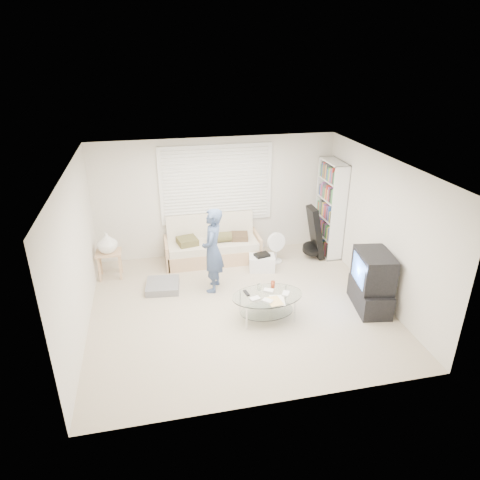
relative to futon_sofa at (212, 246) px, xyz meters
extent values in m
plane|color=tan|center=(0.17, -1.87, -0.31)|extent=(5.00, 5.00, 0.00)
cube|color=silver|center=(0.17, 0.38, 0.94)|extent=(5.00, 0.02, 2.50)
cube|color=silver|center=(0.17, -4.12, 0.94)|extent=(5.00, 0.02, 2.50)
cube|color=silver|center=(-2.33, -1.87, 0.94)|extent=(0.02, 4.50, 2.50)
cube|color=silver|center=(2.67, -1.87, 0.94)|extent=(0.02, 4.50, 2.50)
cube|color=white|center=(0.17, -1.87, 2.19)|extent=(5.00, 4.50, 0.02)
cube|color=white|center=(0.17, 0.35, 1.24)|extent=(2.32, 0.06, 1.62)
cube|color=black|center=(0.17, 0.33, 1.24)|extent=(2.20, 0.01, 1.50)
cube|color=silver|center=(0.17, 0.31, 1.24)|extent=(2.16, 0.04, 1.50)
cube|color=silver|center=(0.17, 0.33, 1.24)|extent=(2.32, 0.08, 1.62)
cube|color=tan|center=(0.00, -0.04, -0.16)|extent=(1.90, 0.76, 0.30)
cube|color=beige|center=(0.00, -0.06, 0.07)|extent=(1.82, 0.70, 0.15)
cube|color=beige|center=(0.00, 0.26, 0.35)|extent=(1.82, 0.21, 0.58)
cube|color=tan|center=(-0.95, -0.04, -0.05)|extent=(0.06, 0.76, 0.53)
cube|color=tan|center=(0.95, -0.04, -0.05)|extent=(0.06, 0.76, 0.53)
cube|color=brown|center=(-0.52, -0.09, 0.21)|extent=(0.45, 0.45, 0.13)
cylinder|color=brown|center=(0.14, -0.12, 0.25)|extent=(0.47, 0.21, 0.21)
cube|color=#3E2E1F|center=(0.57, -0.06, 0.20)|extent=(0.40, 0.40, 0.11)
cube|color=slate|center=(-1.09, -0.99, -0.25)|extent=(0.65, 0.65, 0.13)
cube|color=tan|center=(-2.05, -0.31, 0.21)|extent=(0.48, 0.38, 0.04)
cube|color=tan|center=(-2.24, -0.45, -0.06)|extent=(0.04, 0.04, 0.51)
cube|color=tan|center=(-1.86, -0.45, -0.06)|extent=(0.04, 0.04, 0.51)
cube|color=tan|center=(-2.24, -0.16, -0.06)|extent=(0.04, 0.04, 0.51)
cube|color=tan|center=(-1.86, -0.16, -0.06)|extent=(0.04, 0.04, 0.51)
imported|color=white|center=(-2.05, -0.31, 0.43)|extent=(0.38, 0.38, 0.40)
cube|color=white|center=(2.50, -0.17, 0.70)|extent=(0.32, 0.86, 2.03)
cube|color=black|center=(2.12, -0.36, 0.28)|extent=(0.35, 0.41, 1.13)
cylinder|color=black|center=(2.08, -0.36, -0.10)|extent=(0.41, 0.42, 0.19)
cylinder|color=white|center=(1.27, -0.37, -0.30)|extent=(0.27, 0.27, 0.03)
cylinder|color=white|center=(1.27, -0.37, -0.13)|extent=(0.04, 0.04, 0.34)
cylinder|color=white|center=(1.27, -0.37, 0.15)|extent=(0.41, 0.23, 0.40)
cylinder|color=white|center=(1.27, -0.37, 0.15)|extent=(0.12, 0.09, 0.10)
cube|color=white|center=(0.90, -0.65, -0.16)|extent=(0.57, 0.45, 0.31)
cube|color=black|center=(0.90, -0.65, 0.02)|extent=(0.33, 0.27, 0.05)
cube|color=black|center=(2.37, -2.35, -0.10)|extent=(0.64, 1.01, 0.42)
cube|color=black|center=(2.37, -2.35, 0.41)|extent=(0.64, 0.86, 0.61)
cube|color=#518DF5|center=(2.12, -2.31, 0.41)|extent=(0.11, 0.60, 0.46)
ellipsoid|color=silver|center=(0.55, -2.29, 0.11)|extent=(1.18, 0.77, 0.02)
ellipsoid|color=silver|center=(0.55, -2.29, -0.19)|extent=(0.90, 0.59, 0.01)
cylinder|color=silver|center=(0.15, -2.53, -0.11)|extent=(0.03, 0.03, 0.41)
cylinder|color=silver|center=(0.96, -2.51, -0.11)|extent=(0.03, 0.03, 0.41)
cylinder|color=silver|center=(0.14, -2.07, -0.11)|extent=(0.03, 0.03, 0.41)
cylinder|color=silver|center=(0.95, -2.05, -0.11)|extent=(0.03, 0.03, 0.41)
cube|color=white|center=(0.32, -2.38, 0.14)|extent=(0.18, 0.15, 0.04)
cube|color=white|center=(0.60, -2.18, 0.14)|extent=(0.19, 0.17, 0.04)
cube|color=white|center=(0.85, -2.34, 0.14)|extent=(0.17, 0.19, 0.04)
cube|color=white|center=(0.50, -2.48, 0.14)|extent=(0.19, 0.19, 0.04)
cylinder|color=silver|center=(0.46, -2.10, 0.17)|extent=(0.07, 0.07, 0.11)
cylinder|color=#C2502D|center=(0.70, -2.08, 0.18)|extent=(0.07, 0.07, 0.12)
cube|color=black|center=(0.23, -2.17, 0.13)|extent=(0.08, 0.19, 0.02)
cube|color=white|center=(0.66, -2.48, 0.12)|extent=(0.29, 0.36, 0.01)
cube|color=#EAC072|center=(0.61, -2.50, 0.13)|extent=(0.24, 0.31, 0.01)
imported|color=navy|center=(-0.17, -1.18, 0.48)|extent=(0.55, 0.67, 1.58)
camera|label=1|loc=(-1.15, -8.02, 3.81)|focal=32.00mm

